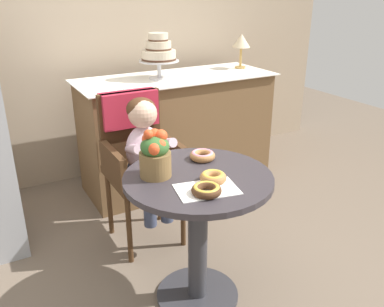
% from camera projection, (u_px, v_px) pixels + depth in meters
% --- Properties ---
extents(ground_plane, '(8.00, 8.00, 0.00)m').
position_uv_depth(ground_plane, '(197.00, 295.00, 2.23)').
color(ground_plane, '#6B5B4C').
extents(back_wall, '(4.80, 0.10, 2.70)m').
position_uv_depth(back_wall, '(81.00, 14.00, 3.21)').
color(back_wall, tan).
rests_on(back_wall, ground).
extents(cafe_table, '(0.72, 0.72, 0.72)m').
position_uv_depth(cafe_table, '(198.00, 214.00, 2.03)').
color(cafe_table, '#332D33').
rests_on(cafe_table, ground).
extents(wicker_chair, '(0.42, 0.45, 0.95)m').
position_uv_depth(wicker_chair, '(136.00, 144.00, 2.56)').
color(wicker_chair, '#472D19').
rests_on(wicker_chair, ground).
extents(seated_child, '(0.27, 0.32, 0.73)m').
position_uv_depth(seated_child, '(146.00, 146.00, 2.42)').
color(seated_child, silver).
rests_on(seated_child, ground).
extents(paper_napkin, '(0.30, 0.23, 0.00)m').
position_uv_depth(paper_napkin, '(207.00, 189.00, 1.82)').
color(paper_napkin, white).
rests_on(paper_napkin, cafe_table).
extents(donut_front, '(0.12, 0.12, 0.04)m').
position_uv_depth(donut_front, '(213.00, 177.00, 1.88)').
color(donut_front, '#AD7542').
rests_on(donut_front, cafe_table).
extents(donut_mid, '(0.13, 0.13, 0.04)m').
position_uv_depth(donut_mid, '(202.00, 155.00, 2.13)').
color(donut_mid, '#AD7542').
rests_on(donut_mid, cafe_table).
extents(donut_side, '(0.13, 0.13, 0.04)m').
position_uv_depth(donut_side, '(206.00, 190.00, 1.77)').
color(donut_side, '#4C2D19').
rests_on(donut_side, cafe_table).
extents(flower_vase, '(0.15, 0.15, 0.24)m').
position_uv_depth(flower_vase, '(155.00, 153.00, 1.90)').
color(flower_vase, brown).
rests_on(flower_vase, cafe_table).
extents(display_counter, '(1.56, 0.62, 0.90)m').
position_uv_depth(display_counter, '(177.00, 131.00, 3.35)').
color(display_counter, brown).
rests_on(display_counter, ground).
extents(tiered_cake_stand, '(0.30, 0.30, 0.34)m').
position_uv_depth(tiered_cake_stand, '(159.00, 52.00, 3.04)').
color(tiered_cake_stand, silver).
rests_on(tiered_cake_stand, display_counter).
extents(table_lamp, '(0.15, 0.15, 0.28)m').
position_uv_depth(table_lamp, '(241.00, 42.00, 3.42)').
color(table_lamp, '#B28C47').
rests_on(table_lamp, display_counter).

